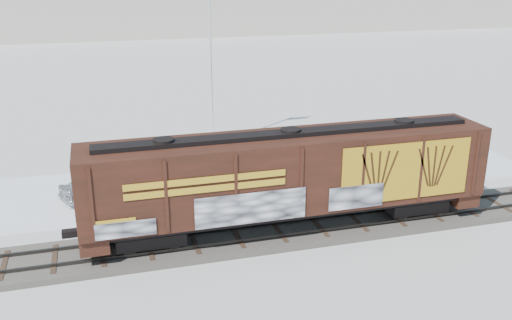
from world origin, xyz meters
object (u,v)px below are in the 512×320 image
object	(u,v)px
hopper_railcar	(290,175)
car_white	(216,171)
flagpole	(213,89)
car_silver	(101,184)
car_dark	(339,157)

from	to	relation	value
hopper_railcar	car_white	world-z (taller)	hopper_railcar
flagpole	car_white	bearing A→B (deg)	-101.18
hopper_railcar	car_silver	size ratio (longest dim) A/B	4.26
car_silver	car_dark	distance (m)	14.42
flagpole	car_white	distance (m)	7.86
car_silver	car_white	distance (m)	6.50
car_white	flagpole	bearing A→B (deg)	-31.36
hopper_railcar	car_silver	xyz separation A→B (m)	(-8.37, 7.10, -2.24)
flagpole	car_white	world-z (taller)	flagpole
hopper_railcar	car_dark	world-z (taller)	hopper_railcar
car_silver	flagpole	bearing A→B (deg)	-71.52
car_silver	car_white	world-z (taller)	car_silver
flagpole	car_silver	bearing A→B (deg)	-136.91
car_dark	car_white	bearing A→B (deg)	81.48
car_silver	car_white	xyz separation A→B (m)	(6.49, 0.39, -0.06)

